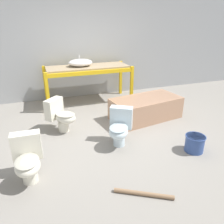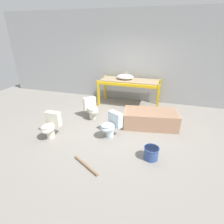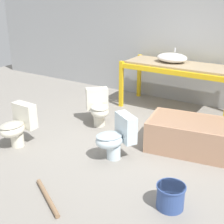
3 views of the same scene
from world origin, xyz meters
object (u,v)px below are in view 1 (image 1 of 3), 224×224
object	(u,v)px
toilet_far	(120,127)
bucket_white	(195,143)
sink_basin	(80,63)
bathtub_main	(146,107)
toilet_near	(61,115)
toilet_extra	(28,159)

from	to	relation	value
toilet_far	bucket_white	world-z (taller)	toilet_far
sink_basin	bucket_white	xyz separation A→B (m)	(1.23, -2.89, -0.88)
sink_basin	toilet_far	distance (m)	2.38
bathtub_main	bucket_white	size ratio (longest dim) A/B	4.88
bathtub_main	toilet_near	distance (m)	1.79
toilet_far	bathtub_main	bearing A→B (deg)	73.03
sink_basin	toilet_extra	size ratio (longest dim) A/B	0.94
toilet_far	toilet_extra	distance (m)	1.53
bathtub_main	sink_basin	bearing A→B (deg)	117.15
bucket_white	bathtub_main	bearing A→B (deg)	95.98
sink_basin	bucket_white	distance (m)	3.26
toilet_far	bucket_white	distance (m)	1.25
bathtub_main	toilet_near	world-z (taller)	toilet_near
bathtub_main	toilet_near	bearing A→B (deg)	170.26
toilet_near	toilet_extra	distance (m)	1.42
toilet_far	toilet_extra	size ratio (longest dim) A/B	1.02
toilet_near	bucket_white	size ratio (longest dim) A/B	1.96
toilet_far	toilet_extra	world-z (taller)	same
toilet_near	bucket_white	xyz separation A→B (m)	(1.94, -1.44, -0.18)
toilet_extra	bucket_white	xyz separation A→B (m)	(2.53, -0.15, -0.18)
toilet_near	toilet_far	size ratio (longest dim) A/B	0.99
toilet_near	bucket_white	bearing A→B (deg)	-81.43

